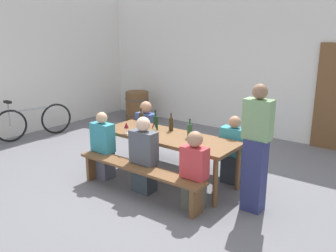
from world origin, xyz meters
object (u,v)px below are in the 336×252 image
at_px(wine_bottle_3, 156,123).
at_px(wine_glass_4, 154,128).
at_px(wine_bottle_2, 171,124).
at_px(seated_guest_near_2, 194,172).
at_px(wine_glass_0, 144,125).
at_px(seated_guest_near_0, 103,147).
at_px(wine_glass_1, 141,120).
at_px(seated_guest_near_1, 144,157).
at_px(seated_guest_far_0, 146,131).
at_px(wine_glass_2, 126,126).
at_px(bench_near, 139,172).
at_px(wine_bottle_0, 141,118).
at_px(tasting_table, 168,140).
at_px(wine_barrel, 137,106).
at_px(standing_host, 256,151).
at_px(parked_bicycle_0, 34,121).
at_px(bench_far, 192,147).
at_px(wine_bottle_1, 190,130).
at_px(wine_glass_3, 154,126).
at_px(seated_guest_far_1, 233,152).

height_order(wine_bottle_3, wine_glass_4, wine_bottle_3).
relative_size(wine_bottle_2, seated_guest_near_2, 0.27).
xyz_separation_m(wine_glass_0, seated_guest_near_0, (-0.47, -0.47, -0.36)).
relative_size(wine_glass_1, wine_glass_4, 1.05).
distance_m(wine_glass_4, seated_guest_near_1, 0.54).
bearing_deg(wine_glass_4, seated_guest_far_0, 137.76).
bearing_deg(seated_guest_near_1, wine_glass_2, 67.60).
bearing_deg(bench_near, wine_bottle_0, 129.17).
bearing_deg(tasting_table, seated_guest_near_1, -93.07).
relative_size(tasting_table, wine_bottle_0, 8.00).
bearing_deg(wine_glass_1, wine_bottle_0, 132.03).
distance_m(wine_bottle_3, seated_guest_near_1, 0.82).
xyz_separation_m(seated_guest_near_2, wine_barrel, (-3.81, 3.13, -0.14)).
bearing_deg(standing_host, bench_near, 22.08).
xyz_separation_m(standing_host, parked_bicycle_0, (-5.27, 0.14, -0.46)).
bearing_deg(wine_glass_4, standing_host, 1.85).
relative_size(seated_guest_far_0, wine_barrel, 1.42).
bearing_deg(wine_glass_1, seated_guest_near_1, -46.77).
relative_size(wine_bottle_0, seated_guest_near_1, 0.25).
relative_size(bench_far, wine_glass_4, 12.13).
xyz_separation_m(bench_near, wine_bottle_3, (-0.35, 0.82, 0.51)).
bearing_deg(bench_far, wine_glass_0, -118.23).
relative_size(wine_bottle_1, wine_glass_4, 1.63).
xyz_separation_m(wine_glass_0, seated_guest_near_2, (1.27, -0.47, -0.34)).
relative_size(wine_bottle_1, wine_glass_3, 1.75).
height_order(seated_guest_near_1, wine_barrel, seated_guest_near_1).
bearing_deg(standing_host, wine_barrel, -30.91).
bearing_deg(seated_guest_far_1, bench_far, -99.86).
bearing_deg(wine_barrel, wine_glass_1, -46.89).
relative_size(wine_glass_0, wine_glass_2, 0.95).
xyz_separation_m(wine_bottle_2, seated_guest_near_1, (0.09, -0.79, -0.32)).
distance_m(tasting_table, parked_bicycle_0, 3.78).
xyz_separation_m(wine_glass_1, wine_glass_3, (0.35, -0.10, -0.02)).
distance_m(wine_glass_1, parked_bicycle_0, 3.21).
bearing_deg(bench_far, seated_guest_near_1, -91.35).
bearing_deg(bench_near, seated_guest_near_0, 170.47).
xyz_separation_m(wine_bottle_1, wine_glass_1, (-0.93, -0.06, 0.03)).
bearing_deg(wine_glass_1, seated_guest_far_0, 123.10).
relative_size(seated_guest_far_1, wine_barrel, 1.41).
bearing_deg(tasting_table, wine_glass_4, -137.24).
bearing_deg(seated_guest_near_0, wine_glass_3, -51.46).
xyz_separation_m(wine_bottle_1, wine_glass_0, (-0.75, -0.20, 0.01)).
bearing_deg(wine_glass_3, wine_glass_2, -139.54).
bearing_deg(seated_guest_far_1, seated_guest_near_1, -39.07).
distance_m(seated_guest_near_1, wine_barrel, 4.29).
height_order(wine_glass_3, seated_guest_far_0, seated_guest_far_0).
distance_m(wine_bottle_1, wine_glass_3, 0.60).
height_order(wine_bottle_0, wine_glass_3, wine_bottle_0).
xyz_separation_m(seated_guest_far_0, standing_host, (2.42, -0.64, 0.31)).
bearing_deg(wine_glass_1, bench_far, 46.88).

